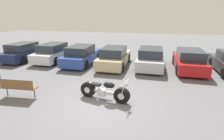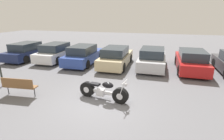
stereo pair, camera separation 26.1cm
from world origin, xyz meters
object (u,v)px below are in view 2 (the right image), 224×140
Objects in this scene: parked_car_white at (57,52)px; parked_car_silver at (152,58)px; parked_car_blue at (84,55)px; park_bench at (19,85)px; parked_car_champagne at (116,57)px; parked_car_red at (191,61)px; motorcycle at (103,91)px; parked_car_navy at (28,51)px.

parked_car_silver is at bearing -0.36° from parked_car_white.
parked_car_silver is (5.10, 0.32, 0.00)m from parked_car_blue.
parked_car_blue is 2.67× the size of park_bench.
parked_car_white and parked_car_champagne have the same top height.
parked_car_white is 1.00× the size of parked_car_red.
park_bench is (-3.77, -0.72, 0.13)m from motorcycle.
parked_car_blue and parked_car_silver have the same top height.
parked_car_blue is (2.55, -0.36, 0.00)m from parked_car_white.
park_bench is at bearing -94.33° from parked_car_blue.
parked_car_blue is at bearing -176.46° from parked_car_silver.
parked_car_navy and parked_car_blue have the same top height.
parked_car_navy is 1.00× the size of parked_car_silver.
parked_car_red is at bearing 37.90° from park_bench.
parked_car_blue reaches higher than motorcycle.
parked_car_navy and parked_car_red have the same top height.
parked_car_navy is at bearing -172.59° from parked_car_white.
parked_car_champagne is 2.67× the size of park_bench.
motorcycle is at bearing -32.39° from parked_car_navy.
parked_car_silver is (7.65, -0.05, 0.00)m from parked_car_white.
parked_car_red is 10.27m from park_bench.
parked_car_navy reaches higher than motorcycle.
parked_car_navy is 2.57m from parked_car_white.
parked_car_navy is (-8.41, 5.33, 0.24)m from motorcycle.
parked_car_silver reaches higher than park_bench.
parked_car_navy is at bearing 147.61° from motorcycle.
motorcycle is 9.96m from parked_car_navy.
motorcycle is 7.07m from parked_car_red.
motorcycle is 5.34m from parked_car_champagne.
parked_car_champagne is 1.00× the size of parked_car_red.
parked_car_white is 1.00× the size of parked_car_silver.
park_bench is at bearing -52.52° from parked_car_navy.
parked_car_navy is at bearing 179.59° from parked_car_champagne.
park_bench is (4.64, -6.05, -0.11)m from parked_car_navy.
parked_car_blue is at bearing -0.36° from parked_car_navy.
parked_car_champagne is (7.65, -0.05, 0.00)m from parked_car_navy.
parked_car_navy is 5.10m from parked_car_blue.
parked_car_blue is 6.04m from park_bench.
parked_car_blue and parked_car_champagne have the same top height.
park_bench is at bearing -169.19° from motorcycle.
parked_car_silver is at bearing 72.37° from motorcycle.
parked_car_navy is 2.67× the size of park_bench.
motorcycle is at bearing -127.80° from parked_car_red.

